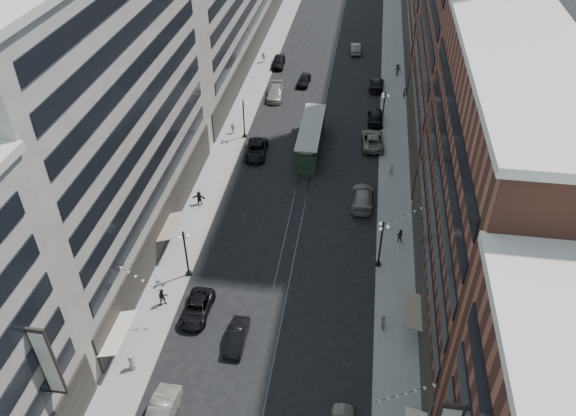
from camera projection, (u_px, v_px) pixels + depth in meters
The scene contains 35 objects.
ground at pixel (316, 125), 79.39m from camera, with size 220.00×220.00×0.00m, color black.
sidewalk_west at pixel (253, 89), 88.44m from camera, with size 4.00×180.00×0.15m, color gray.
sidewalk_east at pixel (394, 98), 85.95m from camera, with size 4.00×180.00×0.15m, color gray.
rail_west at pixel (318, 93), 87.32m from camera, with size 0.12×180.00×0.02m, color #2D2D33.
rail_east at pixel (327, 94), 87.16m from camera, with size 0.12×180.00×0.02m, color #2D2D33.
building_west_mid at pixel (106, 120), 51.59m from camera, with size 8.00×36.00×28.00m, color #A8A495.
building_east_mid at pixel (489, 201), 45.02m from camera, with size 8.00×30.00×24.00m, color brown.
lamppost_sw_far at pixel (186, 252), 53.41m from camera, with size 1.03×1.14×5.52m.
lamppost_sw_mid at pixel (244, 117), 74.62m from camera, with size 1.03×1.14×5.52m.
lamppost_se_far at pixel (381, 243), 54.47m from camera, with size 1.03×1.14×5.52m.
lamppost_se_mid at pixel (383, 109), 76.46m from camera, with size 1.03×1.14×5.52m.
streetcar at pixel (311, 139), 73.15m from camera, with size 2.78×12.58×3.48m.
car_1 at pixel (160, 415), 42.18m from camera, with size 1.81×5.20×1.71m, color gray.
car_2 at pixel (197, 309), 50.90m from camera, with size 2.33×5.05×1.40m, color black.
car_5 at pixel (237, 337), 48.30m from camera, with size 1.51×4.34×1.43m, color black.
pedestrian_1 at pixel (131, 362), 45.94m from camera, with size 0.78×0.42×1.59m, color #A8998B.
pedestrian_2 at pixel (163, 297), 51.46m from camera, with size 0.92×0.51×1.90m, color black.
pedestrian_4 at pixel (383, 322), 49.29m from camera, with size 0.93×0.42×1.58m, color #A9A28C.
car_7 at pixel (256, 150), 72.53m from camera, with size 2.60×5.65×1.57m, color black.
car_8 at pixel (275, 93), 85.62m from camera, with size 2.36×5.81×1.68m, color gray.
car_9 at pixel (278, 61), 94.97m from camera, with size 2.05×5.09×1.73m, color black.
car_10 at pixel (362, 197), 64.31m from camera, with size 1.64×4.70×1.55m, color black.
car_11 at pixel (372, 140), 74.40m from camera, with size 2.81×6.09×1.69m, color slate.
car_12 at pixel (377, 84), 88.16m from camera, with size 2.13×5.23×1.52m, color black.
car_13 at pixel (304, 80), 89.36m from camera, with size 1.79×4.45×1.52m, color black.
car_14 at pixel (356, 48), 99.81m from camera, with size 1.67×4.78×1.57m, color slate.
pedestrian_5 at pixel (199, 198), 63.85m from camera, with size 1.56×0.45×1.69m, color black.
pedestrian_6 at pixel (233, 128), 76.77m from camera, with size 0.89×0.41×1.53m, color #B3AC94.
pedestrian_7 at pixel (400, 235), 58.73m from camera, with size 0.74×0.40×1.51m, color black.
pedestrian_8 at pixel (391, 169), 68.68m from camera, with size 0.57×0.38×1.58m, color #A79E8A.
pedestrian_9 at pixel (397, 70), 91.54m from camera, with size 1.26×0.52×1.95m, color black.
car_extra_0 at pixel (363, 197), 64.18m from camera, with size 2.42×5.94×1.72m, color slate.
car_extra_1 at pixel (375, 116), 79.54m from camera, with size 2.08×5.17×1.76m, color black.
pedestrian_extra_0 at pixel (404, 93), 85.24m from camera, with size 0.58×0.38×1.58m, color black.
pedestrian_extra_1 at pixel (264, 57), 96.02m from camera, with size 1.15×0.47×1.78m, color #9C9581.
Camera 1 is at (6.14, -10.04, 38.91)m, focal length 35.00 mm.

